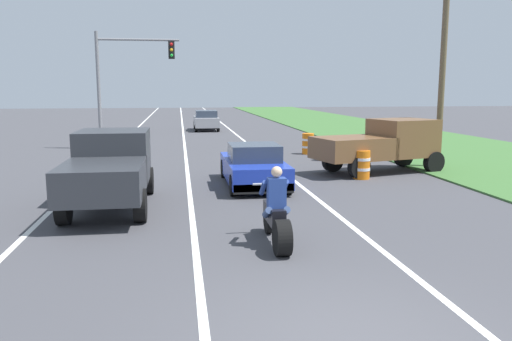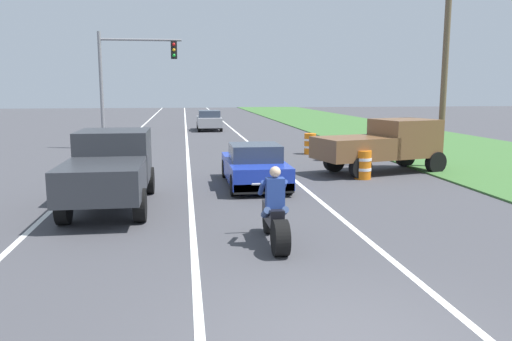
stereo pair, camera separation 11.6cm
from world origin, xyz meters
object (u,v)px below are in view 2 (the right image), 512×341
distant_car_far_ahead (209,120)px  motorcycle_with_rider (275,217)px  pickup_truck_right_shoulder_brown (384,143)px  construction_barrel_nearest (363,165)px  pickup_truck_left_lane_dark_grey (110,166)px  construction_barrel_mid (332,149)px  traffic_light_mast_near (126,72)px  construction_barrel_far (310,144)px  sports_car_blue (254,166)px

distant_car_far_ahead → motorcycle_with_rider: bearing=-90.3°
pickup_truck_right_shoulder_brown → construction_barrel_nearest: size_ratio=5.14×
pickup_truck_left_lane_dark_grey → construction_barrel_mid: size_ratio=4.80×
pickup_truck_left_lane_dark_grey → traffic_light_mast_near: 14.16m
construction_barrel_nearest → construction_barrel_far: size_ratio=1.00×
construction_barrel_far → sports_car_blue: bearing=-116.2°
motorcycle_with_rider → construction_barrel_mid: bearing=68.6°
pickup_truck_right_shoulder_brown → traffic_light_mast_near: (-10.30, 9.34, 2.87)m
motorcycle_with_rider → pickup_truck_right_shoulder_brown: (5.65, 8.43, 0.51)m
construction_barrel_mid → construction_barrel_far: 2.37m
sports_car_blue → traffic_light_mast_near: bearing=114.5°
pickup_truck_left_lane_dark_grey → pickup_truck_right_shoulder_brown: (9.34, 4.50, 0.00)m
construction_barrel_mid → construction_barrel_far: size_ratio=1.00×
construction_barrel_nearest → distant_car_far_ahead: size_ratio=0.25×
motorcycle_with_rider → pickup_truck_right_shoulder_brown: pickup_truck_right_shoulder_brown is taller
pickup_truck_right_shoulder_brown → construction_barrel_nearest: 1.86m
motorcycle_with_rider → pickup_truck_left_lane_dark_grey: 5.43m
motorcycle_with_rider → sports_car_blue: motorcycle_with_rider is taller
sports_car_blue → pickup_truck_left_lane_dark_grey: size_ratio=0.90×
pickup_truck_left_lane_dark_grey → construction_barrel_mid: (8.32, 7.86, -0.60)m
pickup_truck_left_lane_dark_grey → traffic_light_mast_near: size_ratio=0.80×
construction_barrel_nearest → traffic_light_mast_near: bearing=130.5°
sports_car_blue → pickup_truck_right_shoulder_brown: 5.54m
motorcycle_with_rider → construction_barrel_nearest: size_ratio=2.21×
sports_car_blue → traffic_light_mast_near: size_ratio=0.72×
construction_barrel_nearest → distant_car_far_ahead: bearing=101.0°
motorcycle_with_rider → traffic_light_mast_near: 18.68m
pickup_truck_left_lane_dark_grey → distant_car_far_ahead: size_ratio=1.20×
sports_car_blue → construction_barrel_mid: bearing=52.0°
traffic_light_mast_near → construction_barrel_mid: 11.57m
pickup_truck_left_lane_dark_grey → traffic_light_mast_near: traffic_light_mast_near is taller
construction_barrel_far → distant_car_far_ahead: size_ratio=0.25×
sports_car_blue → traffic_light_mast_near: 12.83m
construction_barrel_mid → motorcycle_with_rider: bearing=-111.4°
construction_barrel_mid → distant_car_far_ahead: size_ratio=0.25×
motorcycle_with_rider → traffic_light_mast_near: traffic_light_mast_near is taller
sports_car_blue → distant_car_far_ahead: bearing=90.9°
pickup_truck_right_shoulder_brown → construction_barrel_mid: size_ratio=5.14×
pickup_truck_right_shoulder_brown → distant_car_far_ahead: size_ratio=1.29×
motorcycle_with_rider → traffic_light_mast_near: (-4.65, 17.77, 3.38)m
construction_barrel_far → distant_car_far_ahead: bearing=105.4°
pickup_truck_left_lane_dark_grey → pickup_truck_right_shoulder_brown: same height
pickup_truck_left_lane_dark_grey → pickup_truck_right_shoulder_brown: 10.37m
motorcycle_with_rider → construction_barrel_nearest: (4.40, 7.18, -0.09)m
construction_barrel_mid → construction_barrel_far: same height
construction_barrel_nearest → construction_barrel_mid: bearing=87.3°
pickup_truck_left_lane_dark_grey → construction_barrel_nearest: pickup_truck_left_lane_dark_grey is taller
pickup_truck_right_shoulder_brown → construction_barrel_nearest: (-1.24, -1.25, -0.60)m
motorcycle_with_rider → distant_car_far_ahead: motorcycle_with_rider is taller
construction_barrel_far → distant_car_far_ahead: distant_car_far_ahead is taller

